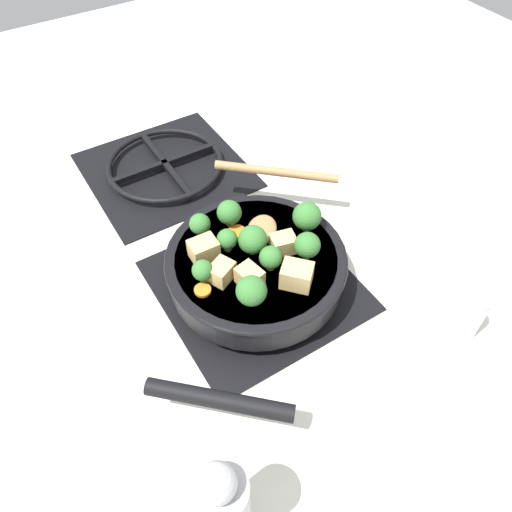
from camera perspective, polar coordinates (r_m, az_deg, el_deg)
The scene contains 23 objects.
ground_plane at distance 0.85m, azimuth 0.00°, elevation -3.47°, with size 2.40×2.40×0.00m, color silver.
front_burner_grate at distance 0.84m, azimuth 0.00°, elevation -2.98°, with size 0.31×0.31×0.03m.
rear_burner_grate at distance 1.07m, azimuth -10.34°, elevation 10.02°, with size 0.31×0.31×0.03m.
skillet_pan at distance 0.80m, azimuth -0.05°, elevation -1.24°, with size 0.39×0.40×0.05m.
wooden_spoon at distance 0.88m, azimuth 1.66°, elevation 6.93°, with size 0.23×0.23×0.02m.
tofu_cube_center_large at distance 0.74m, azimuth 4.67°, elevation -2.24°, with size 0.05×0.04×0.04m, color #DBB770.
tofu_cube_near_handle at distance 0.74m, azimuth -0.74°, elevation -2.41°, with size 0.04×0.03×0.03m, color #DBB770.
tofu_cube_east_chunk at distance 0.75m, azimuth -3.95°, elevation -1.84°, with size 0.04×0.03×0.03m, color #DBB770.
tofu_cube_west_chunk at distance 0.79m, azimuth 3.11°, elevation 1.41°, with size 0.04×0.03×0.03m, color #DBB770.
tofu_cube_back_piece at distance 0.78m, azimuth -6.00°, elevation 0.72°, with size 0.04×0.03×0.03m, color #DBB770.
broccoli_floret_near_spoon at distance 0.75m, azimuth -6.27°, elevation -1.44°, with size 0.03×0.03×0.04m.
broccoli_floret_center_top at distance 0.77m, azimuth 5.88°, elevation 1.21°, with size 0.04×0.04×0.05m.
broccoli_floret_east_rim at distance 0.78m, azimuth -3.31°, elevation 1.90°, with size 0.03×0.03×0.04m.
broccoli_floret_west_rim at distance 0.81m, azimuth 5.85°, elevation 4.53°, with size 0.05×0.05×0.05m.
broccoli_floret_north_edge at distance 0.77m, azimuth -0.34°, elevation 1.88°, with size 0.05×0.05×0.05m.
broccoli_floret_south_cluster at distance 0.81m, azimuth -6.43°, elevation 3.63°, with size 0.03×0.03×0.04m.
broccoli_floret_mid_floret at distance 0.82m, azimuth -3.22°, elevation 4.90°, with size 0.04×0.04×0.05m.
broccoli_floret_small_inner at distance 0.75m, azimuth 1.69°, elevation -0.18°, with size 0.04×0.04×0.04m.
broccoli_floret_tall_stem at distance 0.71m, azimuth -0.53°, elevation -4.01°, with size 0.05×0.05×0.05m.
carrot_slice_orange_thin at distance 0.82m, azimuth -2.14°, elevation 2.83°, with size 0.03×0.03×0.01m, color orange.
carrot_slice_near_center at distance 0.75m, azimuth -6.12°, elevation -3.89°, with size 0.03×0.03×0.01m, color orange.
pepper_mill at distance 0.60m, azimuth -3.99°, elevation -26.95°, with size 0.06×0.06×0.20m.
salt_shaker at distance 0.83m, azimuth 23.37°, elevation -6.33°, with size 0.04×0.04×0.09m.
Camera 1 is at (-0.27, -0.44, 0.67)m, focal length 35.00 mm.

